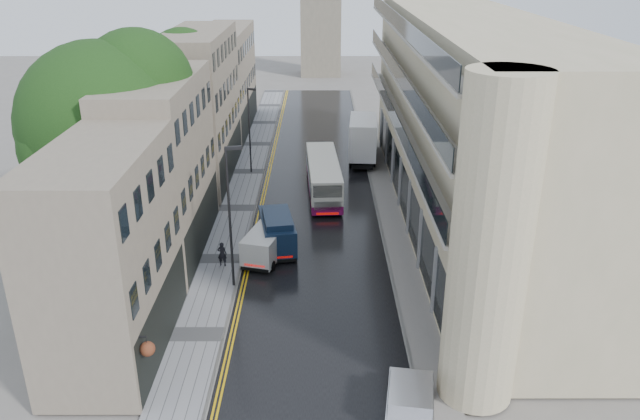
{
  "coord_description": "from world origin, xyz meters",
  "views": [
    {
      "loc": [
        0.23,
        -15.61,
        18.03
      ],
      "look_at": [
        0.29,
        18.0,
        3.92
      ],
      "focal_mm": 35.0,
      "sensor_mm": 36.0,
      "label": 1
    }
  ],
  "objects_px": {
    "tree_far": "(162,110)",
    "lamp_post_far": "(249,131)",
    "cream_bus": "(312,190)",
    "lamp_post_near": "(230,219)",
    "tree_near": "(106,150)",
    "white_van": "(244,253)",
    "navy_van": "(266,243)",
    "white_lorry": "(351,144)",
    "pedestrian": "(222,254)"
  },
  "relations": [
    {
      "from": "lamp_post_near",
      "to": "cream_bus",
      "type": "bearing_deg",
      "value": 58.29
    },
    {
      "from": "cream_bus",
      "to": "navy_van",
      "type": "height_order",
      "value": "cream_bus"
    },
    {
      "from": "tree_far",
      "to": "lamp_post_far",
      "type": "height_order",
      "value": "tree_far"
    },
    {
      "from": "white_lorry",
      "to": "navy_van",
      "type": "distance_m",
      "value": 19.33
    },
    {
      "from": "cream_bus",
      "to": "lamp_post_near",
      "type": "xyz_separation_m",
      "value": [
        -4.37,
        -11.95,
        2.85
      ]
    },
    {
      "from": "lamp_post_near",
      "to": "pedestrian",
      "type": "bearing_deg",
      "value": 100.35
    },
    {
      "from": "white_van",
      "to": "navy_van",
      "type": "xyz_separation_m",
      "value": [
        1.22,
        0.86,
        0.26
      ]
    },
    {
      "from": "cream_bus",
      "to": "white_van",
      "type": "xyz_separation_m",
      "value": [
        -3.97,
        -9.6,
        -0.38
      ]
    },
    {
      "from": "navy_van",
      "to": "lamp_post_far",
      "type": "relative_size",
      "value": 0.68
    },
    {
      "from": "white_van",
      "to": "tree_near",
      "type": "bearing_deg",
      "value": -176.69
    },
    {
      "from": "cream_bus",
      "to": "white_lorry",
      "type": "xyz_separation_m",
      "value": [
        3.35,
        9.58,
        0.67
      ]
    },
    {
      "from": "tree_near",
      "to": "white_van",
      "type": "distance_m",
      "value": 10.27
    },
    {
      "from": "white_lorry",
      "to": "pedestrian",
      "type": "height_order",
      "value": "white_lorry"
    },
    {
      "from": "cream_bus",
      "to": "pedestrian",
      "type": "xyz_separation_m",
      "value": [
        -5.34,
        -9.53,
        -0.51
      ]
    },
    {
      "from": "tree_near",
      "to": "white_lorry",
      "type": "bearing_deg",
      "value": 48.29
    },
    {
      "from": "tree_near",
      "to": "tree_far",
      "type": "distance_m",
      "value": 13.02
    },
    {
      "from": "tree_far",
      "to": "pedestrian",
      "type": "relative_size",
      "value": 8.03
    },
    {
      "from": "cream_bus",
      "to": "lamp_post_near",
      "type": "height_order",
      "value": "lamp_post_near"
    },
    {
      "from": "tree_far",
      "to": "navy_van",
      "type": "relative_size",
      "value": 2.53
    },
    {
      "from": "tree_near",
      "to": "tree_far",
      "type": "xyz_separation_m",
      "value": [
        0.3,
        13.0,
        -0.72
      ]
    },
    {
      "from": "white_lorry",
      "to": "pedestrian",
      "type": "distance_m",
      "value": 21.03
    },
    {
      "from": "tree_far",
      "to": "lamp_post_far",
      "type": "xyz_separation_m",
      "value": [
        6.54,
        2.6,
        -2.46
      ]
    },
    {
      "from": "white_van",
      "to": "navy_van",
      "type": "distance_m",
      "value": 1.52
    },
    {
      "from": "white_lorry",
      "to": "navy_van",
      "type": "xyz_separation_m",
      "value": [
        -6.1,
        -18.32,
        -0.8
      ]
    },
    {
      "from": "cream_bus",
      "to": "white_van",
      "type": "relative_size",
      "value": 2.29
    },
    {
      "from": "lamp_post_near",
      "to": "white_van",
      "type": "bearing_deg",
      "value": 68.7
    },
    {
      "from": "white_van",
      "to": "pedestrian",
      "type": "distance_m",
      "value": 1.38
    },
    {
      "from": "navy_van",
      "to": "tree_far",
      "type": "bearing_deg",
      "value": 113.56
    },
    {
      "from": "tree_far",
      "to": "white_lorry",
      "type": "bearing_deg",
      "value": 16.18
    },
    {
      "from": "white_van",
      "to": "pedestrian",
      "type": "height_order",
      "value": "white_van"
    },
    {
      "from": "cream_bus",
      "to": "pedestrian",
      "type": "relative_size",
      "value": 6.54
    },
    {
      "from": "tree_far",
      "to": "navy_van",
      "type": "bearing_deg",
      "value": -56.74
    },
    {
      "from": "lamp_post_far",
      "to": "tree_far",
      "type": "bearing_deg",
      "value": -135.73
    },
    {
      "from": "white_van",
      "to": "lamp_post_far",
      "type": "relative_size",
      "value": 0.61
    },
    {
      "from": "tree_near",
      "to": "navy_van",
      "type": "height_order",
      "value": "tree_near"
    },
    {
      "from": "tree_near",
      "to": "navy_van",
      "type": "distance_m",
      "value": 11.03
    },
    {
      "from": "pedestrian",
      "to": "lamp_post_near",
      "type": "relative_size",
      "value": 0.19
    },
    {
      "from": "navy_van",
      "to": "pedestrian",
      "type": "distance_m",
      "value": 2.74
    },
    {
      "from": "tree_far",
      "to": "cream_bus",
      "type": "xyz_separation_m",
      "value": [
        11.87,
        -5.17,
        -4.83
      ]
    },
    {
      "from": "tree_far",
      "to": "pedestrian",
      "type": "distance_m",
      "value": 16.95
    },
    {
      "from": "white_van",
      "to": "navy_van",
      "type": "relative_size",
      "value": 0.9
    },
    {
      "from": "tree_near",
      "to": "cream_bus",
      "type": "relative_size",
      "value": 1.37
    },
    {
      "from": "tree_far",
      "to": "lamp_post_near",
      "type": "xyz_separation_m",
      "value": [
        7.5,
        -17.12,
        -1.98
      ]
    },
    {
      "from": "navy_van",
      "to": "lamp_post_far",
      "type": "xyz_separation_m",
      "value": [
        -2.58,
        16.51,
        2.49
      ]
    },
    {
      "from": "cream_bus",
      "to": "navy_van",
      "type": "xyz_separation_m",
      "value": [
        -2.75,
        -8.74,
        -0.13
      ]
    },
    {
      "from": "tree_far",
      "to": "lamp_post_far",
      "type": "relative_size",
      "value": 1.71
    },
    {
      "from": "cream_bus",
      "to": "white_lorry",
      "type": "bearing_deg",
      "value": 67.62
    },
    {
      "from": "tree_near",
      "to": "white_van",
      "type": "bearing_deg",
      "value": -12.18
    },
    {
      "from": "cream_bus",
      "to": "pedestrian",
      "type": "bearing_deg",
      "value": -122.38
    },
    {
      "from": "tree_far",
      "to": "lamp_post_near",
      "type": "height_order",
      "value": "tree_far"
    }
  ]
}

